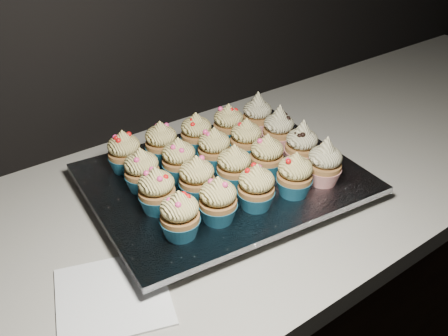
{
  "coord_description": "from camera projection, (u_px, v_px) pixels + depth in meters",
  "views": [
    {
      "loc": [
        -0.45,
        1.08,
        1.44
      ],
      "look_at": [
        0.02,
        1.7,
        0.95
      ],
      "focal_mm": 40.0,
      "sensor_mm": 36.0,
      "label": 1
    }
  ],
  "objects": [
    {
      "name": "cupcake_1",
      "position": [
        218.0,
        201.0,
        0.8
      ],
      "size": [
        0.06,
        0.06,
        0.08
      ],
      "color": "#1A607C",
      "rests_on": "foil_lining"
    },
    {
      "name": "cupcake_15",
      "position": [
        125.0,
        152.0,
        0.92
      ],
      "size": [
        0.06,
        0.06,
        0.08
      ],
      "color": "#1A607C",
      "rests_on": "foil_lining"
    },
    {
      "name": "cupcake_13",
      "position": [
        246.0,
        139.0,
        0.97
      ],
      "size": [
        0.06,
        0.06,
        0.08
      ],
      "color": "#1A607C",
      "rests_on": "foil_lining"
    },
    {
      "name": "cupcake_7",
      "position": [
        234.0,
        167.0,
        0.88
      ],
      "size": [
        0.06,
        0.06,
        0.08
      ],
      "color": "#1A607C",
      "rests_on": "foil_lining"
    },
    {
      "name": "foil_lining",
      "position": [
        224.0,
        178.0,
        0.93
      ],
      "size": [
        0.52,
        0.43,
        0.01
      ],
      "primitive_type": "cube",
      "rotation": [
        0.0,
        0.0,
        -0.11
      ],
      "color": "silver",
      "rests_on": "baking_tray"
    },
    {
      "name": "cupcake_19",
      "position": [
        257.0,
        115.0,
        1.05
      ],
      "size": [
        0.06,
        0.06,
        0.1
      ],
      "color": "red",
      "rests_on": "foil_lining"
    },
    {
      "name": "cupcake_2",
      "position": [
        256.0,
        188.0,
        0.83
      ],
      "size": [
        0.06,
        0.06,
        0.08
      ],
      "color": "#1A607C",
      "rests_on": "foil_lining"
    },
    {
      "name": "cupcake_4",
      "position": [
        325.0,
        163.0,
        0.89
      ],
      "size": [
        0.06,
        0.06,
        0.1
      ],
      "color": "red",
      "rests_on": "foil_lining"
    },
    {
      "name": "cupcake_18",
      "position": [
        228.0,
        124.0,
        1.02
      ],
      "size": [
        0.06,
        0.06,
        0.08
      ],
      "color": "#1A607C",
      "rests_on": "foil_lining"
    },
    {
      "name": "cupcake_10",
      "position": [
        142.0,
        171.0,
        0.87
      ],
      "size": [
        0.06,
        0.06,
        0.08
      ],
      "color": "#1A607C",
      "rests_on": "foil_lining"
    },
    {
      "name": "cupcake_12",
      "position": [
        214.0,
        149.0,
        0.93
      ],
      "size": [
        0.06,
        0.06,
        0.08
      ],
      "color": "#1A607C",
      "rests_on": "foil_lining"
    },
    {
      "name": "cupcake_3",
      "position": [
        295.0,
        175.0,
        0.86
      ],
      "size": [
        0.06,
        0.06,
        0.08
      ],
      "color": "#1A607C",
      "rests_on": "foil_lining"
    },
    {
      "name": "cupcake_14",
      "position": [
        279.0,
        129.0,
        1.0
      ],
      "size": [
        0.06,
        0.06,
        0.1
      ],
      "color": "red",
      "rests_on": "foil_lining"
    },
    {
      "name": "cupcake_11",
      "position": [
        179.0,
        160.0,
        0.9
      ],
      "size": [
        0.06,
        0.06,
        0.08
      ],
      "color": "#1A607C",
      "rests_on": "foil_lining"
    },
    {
      "name": "cupcake_8",
      "position": [
        267.0,
        156.0,
        0.91
      ],
      "size": [
        0.06,
        0.06,
        0.08
      ],
      "color": "#1A607C",
      "rests_on": "foil_lining"
    },
    {
      "name": "worktop",
      "position": [
        215.0,
        202.0,
        0.95
      ],
      "size": [
        2.44,
        0.64,
        0.04
      ],
      "primitive_type": "cube",
      "color": "beige",
      "rests_on": "cabinet"
    },
    {
      "name": "napkin",
      "position": [
        113.0,
        296.0,
        0.72
      ],
      "size": [
        0.2,
        0.2,
        0.0
      ],
      "primitive_type": "cube",
      "rotation": [
        0.0,
        0.0,
        -0.33
      ],
      "color": "white",
      "rests_on": "worktop"
    },
    {
      "name": "cupcake_0",
      "position": [
        180.0,
        215.0,
        0.76
      ],
      "size": [
        0.06,
        0.06,
        0.08
      ],
      "color": "#1A607C",
      "rests_on": "foil_lining"
    },
    {
      "name": "cupcake_17",
      "position": [
        196.0,
        134.0,
        0.99
      ],
      "size": [
        0.06,
        0.06,
        0.08
      ],
      "color": "#1A607C",
      "rests_on": "foil_lining"
    },
    {
      "name": "cupcake_5",
      "position": [
        157.0,
        191.0,
        0.82
      ],
      "size": [
        0.06,
        0.06,
        0.08
      ],
      "color": "#1A607C",
      "rests_on": "foil_lining"
    },
    {
      "name": "cupcake_16",
      "position": [
        161.0,
        143.0,
        0.96
      ],
      "size": [
        0.06,
        0.06,
        0.08
      ],
      "color": "#1A607C",
      "rests_on": "foil_lining"
    },
    {
      "name": "cupcake_9",
      "position": [
        302.0,
        145.0,
        0.94
      ],
      "size": [
        0.06,
        0.06,
        0.1
      ],
      "color": "red",
      "rests_on": "foil_lining"
    },
    {
      "name": "baking_tray",
      "position": [
        224.0,
        185.0,
        0.94
      ],
      "size": [
        0.48,
        0.39,
        0.02
      ],
      "primitive_type": "cube",
      "rotation": [
        0.0,
        0.0,
        -0.11
      ],
      "color": "black",
      "rests_on": "worktop"
    },
    {
      "name": "cupcake_6",
      "position": [
        197.0,
        179.0,
        0.85
      ],
      "size": [
        0.06,
        0.06,
        0.08
      ],
      "color": "#1A607C",
      "rests_on": "foil_lining"
    }
  ]
}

